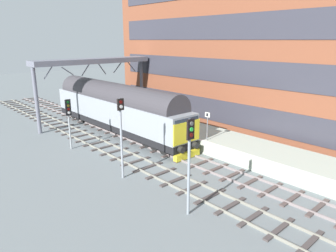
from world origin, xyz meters
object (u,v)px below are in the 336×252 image
(signal_post_mid, at_px, (121,130))
(signal_post_near, at_px, (189,155))
(diesel_locomotive, at_px, (116,106))
(platform_number_sign, at_px, (207,122))
(waiting_passenger, at_px, (140,108))
(signal_post_far, at_px, (69,117))

(signal_post_mid, bearing_deg, signal_post_near, -90.00)
(diesel_locomotive, height_order, platform_number_sign, diesel_locomotive)
(signal_post_mid, bearing_deg, waiting_passenger, 47.35)
(signal_post_near, height_order, signal_post_far, signal_post_near)
(signal_post_near, relative_size, signal_post_mid, 0.97)
(signal_post_mid, distance_m, signal_post_far, 7.36)
(diesel_locomotive, bearing_deg, signal_post_mid, -121.05)
(signal_post_mid, bearing_deg, platform_number_sign, -3.82)
(signal_post_far, height_order, platform_number_sign, signal_post_far)
(signal_post_near, bearing_deg, signal_post_far, 90.00)
(signal_post_near, bearing_deg, signal_post_mid, 90.00)
(signal_post_far, bearing_deg, signal_post_near, -90.00)
(signal_post_mid, height_order, signal_post_far, signal_post_mid)
(diesel_locomotive, relative_size, signal_post_mid, 3.71)
(diesel_locomotive, distance_m, signal_post_mid, 10.49)
(signal_post_far, bearing_deg, diesel_locomotive, 16.77)
(diesel_locomotive, bearing_deg, signal_post_near, -110.09)
(signal_post_near, xyz_separation_m, waiting_passenger, (8.03, 14.51, -1.18))
(signal_post_near, height_order, signal_post_mid, signal_post_mid)
(signal_post_near, xyz_separation_m, platform_number_sign, (7.49, 5.29, -0.72))
(platform_number_sign, bearing_deg, signal_post_far, 133.70)
(signal_post_near, height_order, waiting_passenger, signal_post_near)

